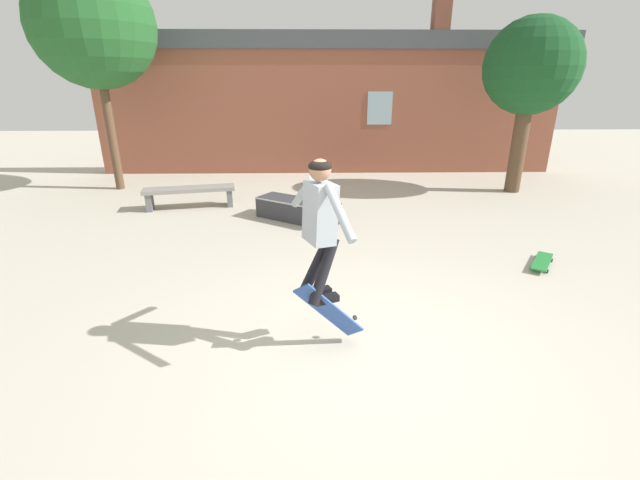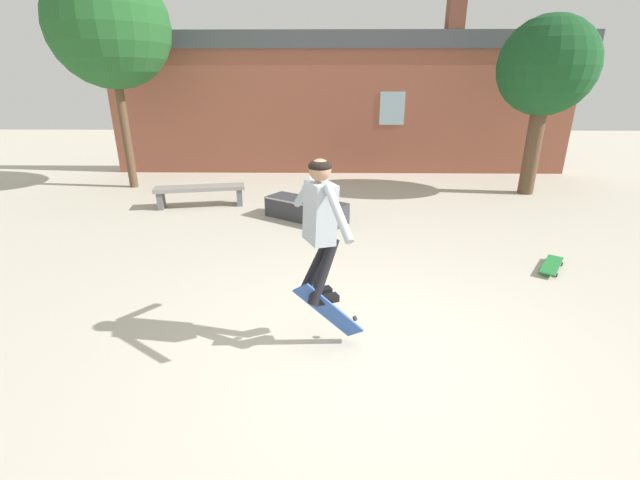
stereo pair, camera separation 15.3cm
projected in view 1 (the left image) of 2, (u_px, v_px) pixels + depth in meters
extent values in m
plane|color=beige|center=(362.00, 351.00, 4.46)|extent=(40.00, 40.00, 0.00)
cube|color=#93513D|center=(328.00, 113.00, 12.36)|extent=(13.20, 0.40, 3.40)
cube|color=#474C51|center=(329.00, 40.00, 11.67)|extent=(13.86, 0.52, 0.47)
cube|color=brown|center=(442.00, 12.00, 11.49)|extent=(0.44, 0.44, 0.91)
cube|color=#99B7C6|center=(380.00, 108.00, 12.14)|extent=(0.70, 0.02, 0.90)
cylinder|color=brown|center=(518.00, 149.00, 10.36)|extent=(0.36, 0.36, 2.11)
sphere|color=#194C23|center=(532.00, 66.00, 9.70)|extent=(2.14, 2.14, 2.14)
cylinder|color=brown|center=(112.00, 134.00, 10.49)|extent=(0.21, 0.21, 2.74)
sphere|color=#235B28|center=(93.00, 26.00, 9.64)|extent=(2.75, 2.75, 2.75)
cube|color=gray|center=(189.00, 189.00, 9.23)|extent=(1.97, 0.79, 0.08)
cube|color=slate|center=(150.00, 202.00, 9.14)|extent=(0.19, 0.38, 0.38)
cube|color=slate|center=(230.00, 197.00, 9.48)|extent=(0.19, 0.38, 0.38)
cube|color=#38383D|center=(298.00, 210.00, 8.50)|extent=(1.72, 1.40, 0.41)
cube|color=#B7B7BC|center=(289.00, 204.00, 8.21)|extent=(1.43, 0.96, 0.02)
cube|color=#9EA8B2|center=(320.00, 213.00, 4.10)|extent=(0.37, 0.41, 0.60)
sphere|color=#A37556|center=(320.00, 170.00, 3.95)|extent=(0.28, 0.28, 0.21)
ellipsoid|color=black|center=(320.00, 166.00, 3.94)|extent=(0.29, 0.29, 0.12)
cylinder|color=black|center=(316.00, 265.00, 4.38)|extent=(0.42, 0.18, 0.68)
cube|color=black|center=(319.00, 292.00, 4.50)|extent=(0.28, 0.20, 0.07)
cylinder|color=black|center=(324.00, 271.00, 4.23)|extent=(0.36, 0.33, 0.68)
cube|color=black|center=(326.00, 299.00, 4.36)|extent=(0.28, 0.20, 0.07)
cylinder|color=#9EA8B2|center=(303.00, 192.00, 4.39)|extent=(0.29, 0.50, 0.44)
cylinder|color=#9EA8B2|center=(340.00, 213.00, 3.72)|extent=(0.29, 0.50, 0.44)
cube|color=#2D519E|center=(329.00, 311.00, 4.40)|extent=(0.74, 0.26, 0.75)
cylinder|color=black|center=(355.00, 318.00, 4.48)|extent=(0.06, 0.06, 0.07)
cylinder|color=black|center=(338.00, 324.00, 4.61)|extent=(0.06, 0.06, 0.07)
cylinder|color=black|center=(321.00, 289.00, 4.25)|extent=(0.06, 0.06, 0.07)
cylinder|color=black|center=(304.00, 297.00, 4.38)|extent=(0.06, 0.06, 0.07)
cube|color=#237F38|center=(542.00, 261.00, 6.47)|extent=(0.62, 0.76, 0.02)
cylinder|color=black|center=(536.00, 257.00, 6.73)|extent=(0.04, 0.05, 0.05)
cylinder|color=black|center=(552.00, 260.00, 6.61)|extent=(0.04, 0.05, 0.05)
cylinder|color=black|center=(531.00, 268.00, 6.36)|extent=(0.04, 0.05, 0.05)
cylinder|color=black|center=(548.00, 271.00, 6.24)|extent=(0.04, 0.05, 0.05)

